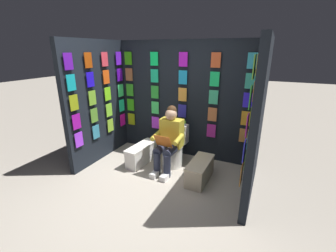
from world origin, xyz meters
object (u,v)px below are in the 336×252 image
object	(u,v)px
comic_longbox_far	(200,171)
toilet	(174,148)
person_reading	(169,139)
comic_longbox_near	(142,154)

from	to	relation	value
comic_longbox_far	toilet	bearing A→B (deg)	-27.75
person_reading	comic_longbox_near	world-z (taller)	person_reading
person_reading	toilet	bearing A→B (deg)	-89.73
toilet	comic_longbox_near	world-z (taller)	toilet
toilet	comic_longbox_far	world-z (taller)	toilet
person_reading	comic_longbox_near	xyz separation A→B (m)	(0.59, -0.01, -0.41)
person_reading	comic_longbox_far	size ratio (longest dim) A/B	1.60
toilet	person_reading	distance (m)	0.35
comic_longbox_far	person_reading	bearing A→B (deg)	-9.51
toilet	comic_longbox_far	xyz separation A→B (m)	(-0.63, 0.34, -0.15)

